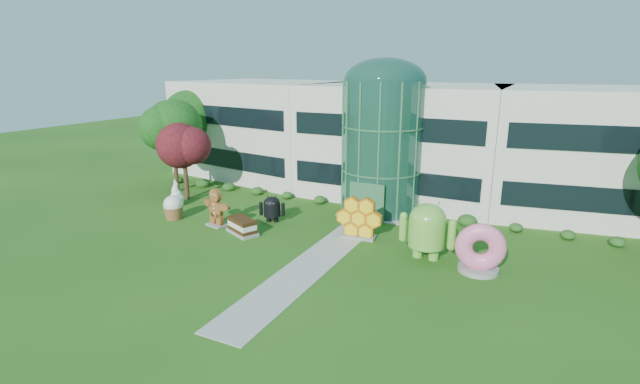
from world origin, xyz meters
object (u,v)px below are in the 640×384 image
at_px(android_green, 427,227).
at_px(donut, 480,247).
at_px(android_black, 272,207).
at_px(gingerbread, 216,207).

xyz_separation_m(android_green, donut, (3.04, -0.48, -0.53)).
relative_size(android_green, android_black, 1.75).
distance_m(android_black, donut, 14.65).
height_order(android_green, gingerbread, android_green).
distance_m(android_black, gingerbread, 3.90).
distance_m(android_green, gingerbread, 14.56).
distance_m(android_green, donut, 3.12).
bearing_deg(android_green, donut, -7.33).
relative_size(donut, gingerbread, 0.96).
bearing_deg(android_black, android_green, -26.64).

